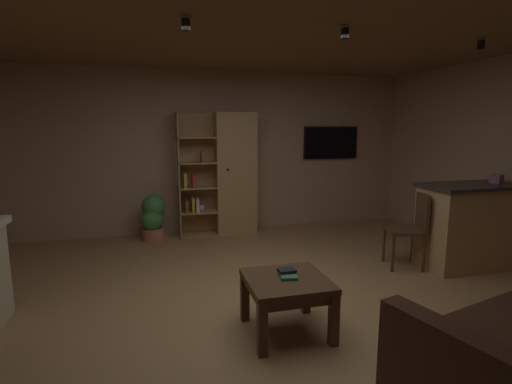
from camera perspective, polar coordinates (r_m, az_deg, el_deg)
floor at (r=3.82m, az=1.61°, el=-16.88°), size 6.53×5.89×0.02m
wall_back at (r=6.35m, az=-6.00°, el=5.85°), size 6.65×0.06×2.58m
ceiling at (r=3.54m, az=1.82°, el=24.34°), size 6.53×5.89×0.02m
window_pane_back at (r=6.28m, az=-8.94°, el=4.25°), size 0.64×0.01×0.71m
bookshelf_cabinet at (r=6.14m, az=-3.94°, el=2.55°), size 1.22×0.41×1.93m
kitchen_bar_counter at (r=5.44m, az=30.00°, el=-4.26°), size 1.44×0.64×1.02m
tissue_box at (r=5.49m, az=32.11°, el=1.67°), size 0.15×0.15×0.11m
coffee_table at (r=3.26m, az=4.59°, el=-14.10°), size 0.66×0.65×0.47m
table_book_0 at (r=3.21m, az=4.94°, el=-12.56°), size 0.15×0.11×0.02m
table_book_1 at (r=3.29m, az=4.59°, el=-11.53°), size 0.14×0.11×0.03m
dining_chair at (r=5.03m, az=22.07°, el=-4.54°), size 0.52×0.52×0.92m
potted_floor_plant at (r=6.00m, az=-15.05°, el=-3.59°), size 0.38×0.40×0.70m
wall_mounted_tv at (r=6.89m, az=11.02°, el=7.19°), size 0.99×0.06×0.56m
track_light_spot_1 at (r=3.45m, az=-10.38°, el=23.23°), size 0.07×0.07×0.09m
track_light_spot_2 at (r=3.77m, az=13.10°, el=21.95°), size 0.07×0.07×0.09m
track_light_spot_3 at (r=4.73m, az=30.42°, el=18.31°), size 0.07×0.07×0.09m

